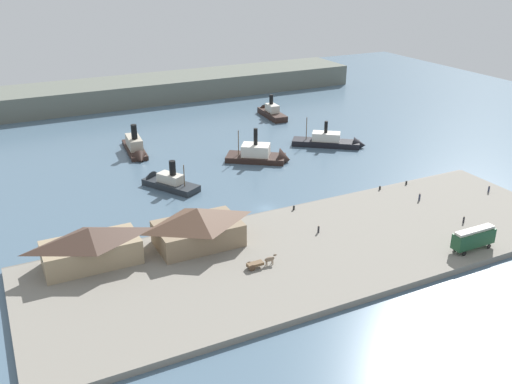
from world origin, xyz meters
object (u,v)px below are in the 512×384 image
object	(u,v)px
ferry_shed_east_terminal	(91,246)
mooring_post_east	(380,188)
pedestrian_walking_east	(420,197)
ferry_near_quay	(264,156)
street_tram	(474,238)
pedestrian_near_east_shed	(489,189)
ferry_moored_east	(165,182)
ferry_approaching_west	(270,112)
mooring_post_center_west	(406,183)
horse_cart	(261,262)
pedestrian_at_waters_edge	(318,229)
pedestrian_near_cart	(464,220)
mooring_post_west	(294,208)
ferry_mid_harbor	(136,148)
ferry_approaching_east	(334,142)

from	to	relation	value
ferry_shed_east_terminal	mooring_post_east	world-z (taller)	ferry_shed_east_terminal
pedestrian_walking_east	ferry_near_quay	size ratio (longest dim) A/B	0.10
mooring_post_east	pedestrian_walking_east	bearing A→B (deg)	-65.53
ferry_shed_east_terminal	pedestrian_walking_east	size ratio (longest dim) A/B	9.72
street_tram	pedestrian_near_east_shed	distance (m)	30.69
pedestrian_walking_east	ferry_near_quay	world-z (taller)	ferry_near_quay
ferry_moored_east	ferry_approaching_west	bearing A→B (deg)	40.52
ferry_shed_east_terminal	mooring_post_center_west	xyz separation A→B (m)	(75.75, 4.13, -3.21)
horse_cart	pedestrian_at_waters_edge	world-z (taller)	horse_cart
pedestrian_near_cart	pedestrian_near_east_shed	world-z (taller)	pedestrian_near_east_shed
pedestrian_near_cart	ferry_approaching_west	world-z (taller)	ferry_approaching_west
mooring_post_east	mooring_post_center_west	bearing A→B (deg)	-1.71
street_tram	mooring_post_west	size ratio (longest dim) A/B	10.02
street_tram	pedestrian_near_cart	distance (m)	11.70
pedestrian_near_cart	ferry_mid_harbor	size ratio (longest dim) A/B	0.08
pedestrian_near_cart	ferry_approaching_east	world-z (taller)	ferry_approaching_east
pedestrian_walking_east	pedestrian_near_cart	bearing A→B (deg)	-88.18
ferry_shed_east_terminal	ferry_approaching_west	size ratio (longest dim) A/B	1.00
street_tram	ferry_approaching_west	xyz separation A→B (m)	(11.30, 103.28, -2.18)
ferry_shed_east_terminal	pedestrian_at_waters_edge	size ratio (longest dim) A/B	10.90
pedestrian_at_waters_edge	pedestrian_near_east_shed	bearing A→B (deg)	-0.47
mooring_post_center_west	pedestrian_walking_east	bearing A→B (deg)	-112.89
pedestrian_near_east_shed	pedestrian_walking_east	bearing A→B (deg)	168.57
pedestrian_near_cart	pedestrian_at_waters_edge	xyz separation A→B (m)	(-29.39, 9.72, 0.03)
pedestrian_walking_east	ferry_mid_harbor	world-z (taller)	ferry_mid_harbor
ferry_approaching_east	ferry_near_quay	xyz separation A→B (m)	(-24.40, -2.09, 0.17)
street_tram	ferry_approaching_west	bearing A→B (deg)	83.76
mooring_post_east	ferry_approaching_east	bearing A→B (deg)	73.70
pedestrian_at_waters_edge	ferry_moored_east	xyz separation A→B (m)	(-19.24, 39.27, -0.58)
pedestrian_near_east_shed	ferry_approaching_east	size ratio (longest dim) A/B	0.08
street_tram	mooring_post_center_west	world-z (taller)	street_tram
horse_cart	ferry_approaching_east	size ratio (longest dim) A/B	0.29
pedestrian_near_cart	ferry_near_quay	size ratio (longest dim) A/B	0.08
pedestrian_near_east_shed	ferry_approaching_west	xyz separation A→B (m)	(-13.15, 84.81, -0.44)
pedestrian_at_waters_edge	ferry_approaching_east	bearing A→B (deg)	53.27
ferry_mid_harbor	ferry_moored_east	distance (m)	27.30
mooring_post_center_west	ferry_moored_east	xyz separation A→B (m)	(-51.91, 27.30, -0.31)
ferry_shed_east_terminal	ferry_approaching_east	xyz separation A→B (m)	(78.12, 39.13, -3.48)
mooring_post_west	ferry_shed_east_terminal	bearing A→B (deg)	-175.14
mooring_post_east	pedestrian_near_cart	bearing A→B (deg)	-78.39
pedestrian_near_east_shed	ferry_approaching_east	bearing A→B (deg)	103.88
pedestrian_at_waters_edge	ferry_near_quay	bearing A→B (deg)	76.65
pedestrian_walking_east	ferry_shed_east_terminal	bearing A→B (deg)	176.32
ferry_shed_east_terminal	ferry_moored_east	size ratio (longest dim) A/B	1.06
mooring_post_center_west	ferry_mid_harbor	size ratio (longest dim) A/B	0.05
ferry_approaching_east	pedestrian_near_east_shed	bearing A→B (deg)	-76.12
mooring_post_west	ferry_approaching_west	world-z (taller)	ferry_approaching_west
pedestrian_at_waters_edge	mooring_post_east	size ratio (longest dim) A/B	1.75
pedestrian_near_east_shed	ferry_moored_east	distance (m)	76.99
horse_cart	pedestrian_near_east_shed	size ratio (longest dim) A/B	3.44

